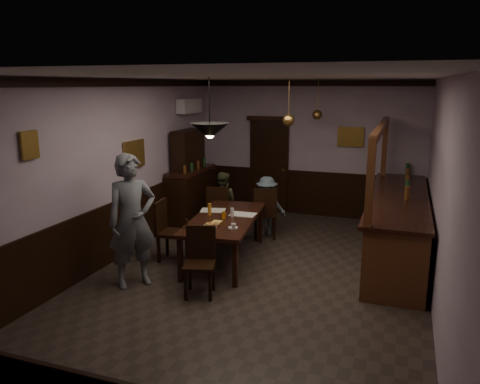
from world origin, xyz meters
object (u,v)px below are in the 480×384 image
at_px(pendant_brass_mid, 288,120).
at_px(pendant_brass_far, 317,115).
at_px(dining_table, 225,221).
at_px(sideboard, 191,186).
at_px(chair_far_right, 265,211).
at_px(pendant_iron, 210,131).
at_px(chair_side, 168,228).
at_px(chair_near, 200,258).
at_px(bar_counter, 397,225).
at_px(person_seated_left, 222,202).
at_px(chair_far_left, 219,208).
at_px(soda_can, 224,215).
at_px(person_standing, 132,221).
at_px(person_seated_right, 267,206).
at_px(coffee_cup, 234,226).

relative_size(pendant_brass_mid, pendant_brass_far, 1.00).
xyz_separation_m(dining_table, pendant_brass_mid, (0.82, 0.93, 1.61)).
relative_size(sideboard, pendant_brass_mid, 2.45).
bearing_deg(chair_far_right, pendant_iron, 65.68).
relative_size(chair_side, pendant_brass_mid, 1.27).
distance_m(chair_near, sideboard, 3.56).
distance_m(bar_counter, pendant_iron, 3.65).
height_order(person_seated_left, pendant_iron, pendant_iron).
relative_size(chair_near, chair_side, 0.94).
bearing_deg(chair_far_right, chair_far_left, -11.59).
xyz_separation_m(person_seated_left, soda_can, (0.66, -1.59, 0.20)).
bearing_deg(bar_counter, chair_far_right, 175.28).
bearing_deg(chair_far_left, chair_side, 70.00).
height_order(person_standing, sideboard, sideboard).
bearing_deg(person_seated_right, coffee_cup, 82.88).
xyz_separation_m(coffee_cup, bar_counter, (2.35, 1.68, -0.22)).
height_order(person_standing, person_seated_right, person_standing).
xyz_separation_m(chair_far_right, pendant_iron, (-0.22, -2.11, 1.70)).
relative_size(chair_far_left, person_seated_right, 0.86).
bearing_deg(chair_side, pendant_iron, -120.96).
relative_size(coffee_cup, sideboard, 0.04).
height_order(chair_far_right, person_seated_right, person_seated_right).
distance_m(chair_far_right, chair_side, 2.03).
bearing_deg(coffee_cup, chair_near, -113.13).
bearing_deg(coffee_cup, pendant_brass_mid, 66.24).
xyz_separation_m(chair_far_left, person_seated_left, (-0.04, 0.28, 0.06)).
distance_m(chair_far_right, coffee_cup, 1.89).
relative_size(chair_far_right, chair_side, 0.98).
bearing_deg(person_seated_left, person_standing, 82.58).
height_order(coffee_cup, pendant_iron, pendant_iron).
height_order(person_seated_right, coffee_cup, person_seated_right).
distance_m(chair_near, coffee_cup, 0.83).
bearing_deg(pendant_iron, chair_far_right, 84.14).
relative_size(dining_table, sideboard, 1.16).
relative_size(person_standing, coffee_cup, 24.46).
bearing_deg(pendant_brass_far, pendant_brass_mid, -97.08).
relative_size(chair_near, sideboard, 0.49).
relative_size(person_seated_right, coffee_cup, 14.44).
bearing_deg(pendant_brass_far, person_standing, -116.06).
xyz_separation_m(chair_far_left, sideboard, (-0.90, 0.64, 0.25)).
bearing_deg(soda_can, chair_near, -84.38).
relative_size(chair_far_right, coffee_cup, 12.58).
bearing_deg(sideboard, bar_counter, -9.79).
distance_m(chair_near, soda_can, 1.25).
relative_size(bar_counter, pendant_brass_far, 4.98).
xyz_separation_m(person_standing, sideboard, (-0.60, 3.21, -0.18)).
bearing_deg(coffee_cup, dining_table, 116.36).
xyz_separation_m(chair_far_right, person_standing, (-1.21, -2.68, 0.43)).
distance_m(soda_can, pendant_iron, 1.60).
distance_m(person_seated_right, pendant_brass_mid, 1.92).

